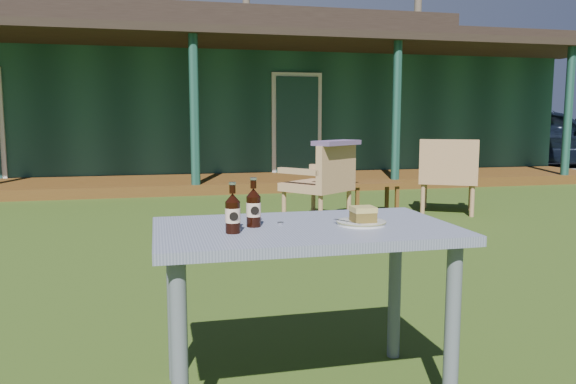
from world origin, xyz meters
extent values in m
plane|color=#334916|center=(0.00, 0.00, 0.00)|extent=(80.00, 80.00, 0.00)
cube|color=#194236|center=(0.00, 9.50, 1.30)|extent=(15.00, 6.00, 2.60)
cube|color=black|center=(0.00, 9.50, 2.75)|extent=(15.80, 6.80, 0.30)
cube|color=black|center=(0.00, 9.50, 3.15)|extent=(12.00, 3.50, 0.60)
cube|color=#573615|center=(0.00, 5.60, 0.08)|extent=(15.00, 1.80, 0.16)
cube|color=black|center=(0.00, 5.60, 2.45)|extent=(15.40, 2.00, 0.12)
cylinder|color=#194236|center=(0.00, 4.80, 1.23)|extent=(0.14, 0.14, 2.45)
cylinder|color=#194236|center=(3.25, 4.80, 1.23)|extent=(0.14, 0.14, 2.45)
cylinder|color=#194236|center=(6.50, 4.80, 1.23)|extent=(0.14, 0.14, 2.45)
cube|color=white|center=(2.00, 6.48, 1.00)|extent=(0.95, 0.06, 2.00)
cube|color=#193D38|center=(2.00, 6.45, 1.00)|extent=(0.80, 0.04, 1.85)
cylinder|color=brown|center=(3.00, 18.50, 4.75)|extent=(0.28, 0.28, 9.50)
cylinder|color=brown|center=(9.50, 17.00, 5.50)|extent=(0.28, 0.28, 11.00)
imported|color=black|center=(8.52, 8.02, 0.72)|extent=(4.55, 3.22, 1.44)
cube|color=slate|center=(0.00, -1.60, 0.70)|extent=(1.20, 0.70, 0.04)
cylinder|color=slate|center=(-0.52, -1.87, 0.34)|extent=(0.06, 0.06, 0.68)
cylinder|color=slate|center=(0.52, -1.87, 0.34)|extent=(0.06, 0.06, 0.68)
cylinder|color=slate|center=(-0.52, -1.33, 0.34)|extent=(0.06, 0.06, 0.68)
cylinder|color=slate|center=(0.52, -1.33, 0.34)|extent=(0.06, 0.06, 0.68)
cylinder|color=silver|center=(0.23, -1.62, 0.73)|extent=(0.20, 0.20, 0.01)
cylinder|color=olive|center=(0.23, -1.62, 0.73)|extent=(0.20, 0.20, 0.00)
cube|color=brown|center=(0.23, -1.64, 0.75)|extent=(0.09, 0.08, 0.04)
cube|color=tan|center=(0.23, -1.64, 0.79)|extent=(0.09, 0.09, 0.02)
cube|color=silver|center=(0.17, -1.63, 0.74)|extent=(0.08, 0.13, 0.00)
cylinder|color=black|center=(-0.20, -1.57, 0.78)|extent=(0.06, 0.06, 0.12)
cone|color=black|center=(-0.20, -1.57, 0.86)|extent=(0.06, 0.06, 0.03)
cylinder|color=black|center=(-0.20, -1.57, 0.89)|extent=(0.02, 0.02, 0.03)
cylinder|color=silver|center=(-0.20, -1.57, 0.91)|extent=(0.03, 0.03, 0.01)
cylinder|color=beige|center=(-0.20, -1.57, 0.79)|extent=(0.06, 0.06, 0.06)
cylinder|color=black|center=(-0.20, -1.60, 0.79)|extent=(0.03, 0.00, 0.03)
cylinder|color=black|center=(-0.30, -1.68, 0.78)|extent=(0.06, 0.06, 0.12)
cone|color=black|center=(-0.30, -1.68, 0.86)|extent=(0.06, 0.06, 0.03)
cylinder|color=black|center=(-0.30, -1.68, 0.89)|extent=(0.02, 0.02, 0.03)
cylinder|color=silver|center=(-0.30, -1.68, 0.91)|extent=(0.03, 0.03, 0.01)
cylinder|color=beige|center=(-0.30, -1.68, 0.79)|extent=(0.06, 0.06, 0.05)
cylinder|color=black|center=(-0.30, -1.70, 0.79)|extent=(0.03, 0.00, 0.03)
cylinder|color=silver|center=(-0.09, -1.54, 0.72)|extent=(0.03, 0.03, 0.01)
cube|color=tan|center=(1.16, 2.22, 0.40)|extent=(0.88, 0.87, 0.09)
cube|color=tan|center=(1.32, 2.01, 0.66)|extent=(0.56, 0.45, 0.42)
cube|color=tan|center=(1.38, 2.41, 0.59)|extent=(0.40, 0.49, 0.06)
cube|color=tan|center=(0.92, 2.06, 0.59)|extent=(0.40, 0.49, 0.06)
cylinder|color=tan|center=(1.22, 2.58, 0.18)|extent=(0.05, 0.05, 0.36)
cylinder|color=tan|center=(0.79, 2.25, 0.18)|extent=(0.05, 0.05, 0.36)
cylinder|color=tan|center=(1.53, 2.18, 0.18)|extent=(0.05, 0.05, 0.36)
cylinder|color=tan|center=(1.10, 1.85, 0.18)|extent=(0.05, 0.05, 0.36)
cube|color=tan|center=(2.92, 2.49, 0.42)|extent=(0.90, 0.88, 0.09)
cube|color=tan|center=(2.79, 2.25, 0.69)|extent=(0.63, 0.40, 0.44)
cube|color=tan|center=(3.19, 2.36, 0.61)|extent=(0.35, 0.55, 0.06)
cube|color=tan|center=(2.67, 2.65, 0.61)|extent=(0.35, 0.55, 0.06)
cylinder|color=tan|center=(3.30, 2.58, 0.19)|extent=(0.05, 0.05, 0.37)
cylinder|color=tan|center=(2.80, 2.86, 0.19)|extent=(0.05, 0.05, 0.37)
cylinder|color=tan|center=(3.04, 2.12, 0.19)|extent=(0.05, 0.05, 0.37)
cylinder|color=tan|center=(2.55, 2.40, 0.19)|extent=(0.05, 0.05, 0.37)
cube|color=#604A73|center=(1.32, 2.01, 0.90)|extent=(0.63, 0.56, 0.05)
cube|color=#573615|center=(1.95, 2.53, 0.38)|extent=(0.60, 0.40, 0.04)
cube|color=#573615|center=(1.70, 2.38, 0.18)|extent=(0.04, 0.04, 0.36)
cube|color=#573615|center=(2.20, 2.38, 0.18)|extent=(0.04, 0.04, 0.36)
cube|color=#573615|center=(1.70, 2.68, 0.18)|extent=(0.04, 0.04, 0.36)
cube|color=#573615|center=(2.20, 2.68, 0.18)|extent=(0.04, 0.04, 0.36)
camera|label=1|loc=(-0.58, -3.75, 1.15)|focal=35.00mm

